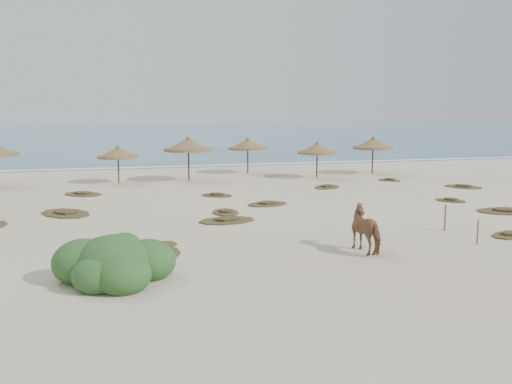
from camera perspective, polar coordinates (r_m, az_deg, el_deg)
ground at (r=23.46m, az=4.71°, el=-3.98°), size 160.00×160.00×0.00m
ocean at (r=97.02m, az=-10.16°, el=5.59°), size 200.00×100.00×0.01m
foam_line at (r=48.46m, az=-5.51°, el=2.62°), size 70.00×0.60×0.01m
palapa_1 at (r=38.66m, az=-13.64°, el=3.78°), size 3.18×3.18×2.53m
palapa_2 at (r=39.00m, az=-6.79°, el=4.65°), size 4.25×4.25×3.10m
palapa_3 at (r=43.02m, az=-0.84°, el=4.74°), size 3.65×3.65×2.75m
palapa_4 at (r=40.46m, az=6.13°, el=4.30°), size 2.86×2.86×2.63m
palapa_5 at (r=43.54m, az=11.63°, el=4.71°), size 3.97×3.97×2.85m
horse at (r=20.52m, az=11.16°, el=-3.65°), size 1.18×2.04×1.63m
fence_post_near at (r=24.72m, az=18.38°, el=-2.49°), size 0.09×0.09×1.07m
fence_post_far at (r=22.76m, az=21.29°, el=-3.75°), size 0.09×0.09×0.94m
bush at (r=17.33m, az=-13.95°, el=-7.00°), size 3.64×3.21×1.63m
scrub_1 at (r=28.56m, az=-18.49°, el=-2.01°), size 3.23×3.54×0.16m
scrub_2 at (r=27.37m, az=-3.06°, el=-2.01°), size 1.34×1.98×0.16m
scrub_3 at (r=29.60m, az=1.15°, el=-1.18°), size 2.47×1.89×0.16m
scrub_4 at (r=32.40m, az=18.90°, el=-0.79°), size 1.84×1.96×0.16m
scrub_5 at (r=38.07m, az=20.03°, el=0.52°), size 2.64×2.80×0.16m
scrub_6 at (r=34.33m, az=-16.93°, el=-0.18°), size 2.90×2.81×0.16m
scrub_7 at (r=35.96m, az=7.11°, el=0.53°), size 2.54×2.59×0.16m
scrub_9 at (r=25.47m, az=-2.94°, el=-2.82°), size 2.81×2.05×0.16m
scrub_10 at (r=39.94m, az=13.21°, el=1.18°), size 1.84×1.88×0.16m
scrub_11 at (r=21.20m, az=-10.08°, el=-5.33°), size 2.18×1.98×0.16m
scrub_12 at (r=24.75m, az=24.06°, el=-3.93°), size 2.09×1.77×0.16m
scrub_13 at (r=32.49m, az=-3.94°, el=-0.31°), size 2.24×2.11×0.16m
scrub_14 at (r=30.19m, az=23.74°, el=-1.73°), size 3.25×2.48×0.16m
scrub_15 at (r=20.04m, az=-9.74°, el=-6.15°), size 2.24×2.64×0.16m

